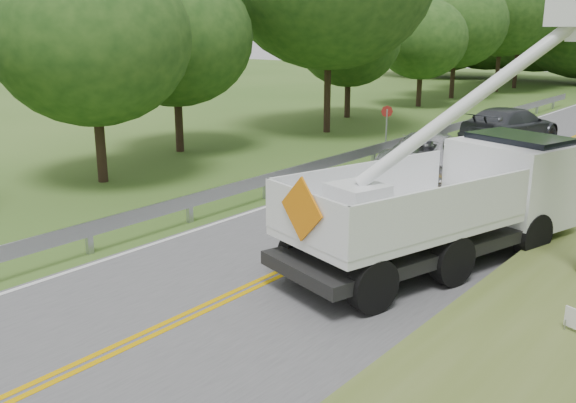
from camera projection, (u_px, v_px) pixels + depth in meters
The scene contains 8 objects.
ground at pixel (12, 398), 8.58m from camera, with size 140.00×140.00×0.00m, color #34581D.
road at pixel (454, 194), 19.04m from camera, with size 7.20×96.00×0.03m.
guardrail at pixel (359, 155), 22.01m from camera, with size 0.18×48.00×0.77m.
treeline_left at pixel (414, 7), 36.31m from camera, with size 10.41×56.12×11.53m.
bucket_truck at pixel (473, 187), 13.50m from camera, with size 4.71×7.54×6.98m.
suv_silver at pixel (429, 154), 21.15m from camera, with size 2.46×5.34×1.48m, color silver.
suv_darkgrey at pixel (510, 126), 26.63m from camera, with size 2.24×5.51×1.60m, color #3B3E44.
stop_sign_permanent at pixel (386, 125), 23.49m from camera, with size 0.37×0.29×2.07m.
Camera 1 is at (7.69, -3.46, 4.92)m, focal length 39.10 mm.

